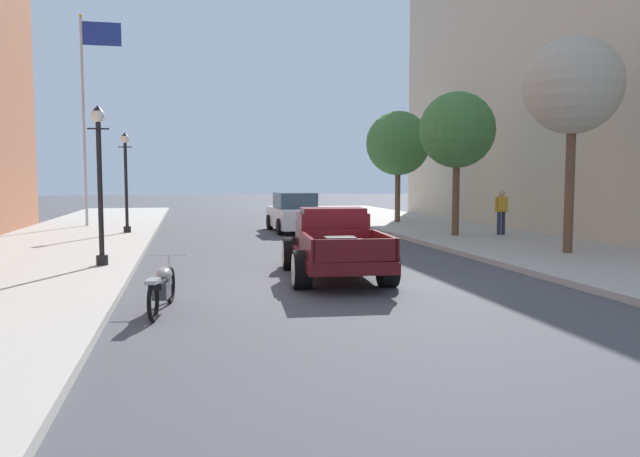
{
  "coord_description": "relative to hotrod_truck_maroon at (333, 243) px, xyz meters",
  "views": [
    {
      "loc": [
        -3.24,
        -12.76,
        2.28
      ],
      "look_at": [
        0.02,
        2.26,
        1.0
      ],
      "focal_mm": 34.51,
      "sensor_mm": 36.0,
      "label": 1
    }
  ],
  "objects": [
    {
      "name": "street_tree_second",
      "position": [
        6.36,
        7.22,
        3.23
      ],
      "size": [
        2.76,
        2.76,
        5.23
      ],
      "color": "brown",
      "rests_on": "sidewalk_right"
    },
    {
      "name": "street_tree_third",
      "position": [
        6.62,
        14.34,
        3.14
      ],
      "size": [
        3.06,
        3.06,
        5.28
      ],
      "color": "brown",
      "rests_on": "sidewalk_right"
    },
    {
      "name": "street_tree_nearest",
      "position": [
        7.24,
        1.68,
        4.04
      ],
      "size": [
        2.7,
        2.7,
        6.03
      ],
      "color": "brown",
      "rests_on": "sidewalk_right"
    },
    {
      "name": "car_background_white",
      "position": [
        1.09,
        11.53,
        0.01
      ],
      "size": [
        1.96,
        4.34,
        1.65
      ],
      "color": "silver",
      "rests_on": "ground"
    },
    {
      "name": "hotrod_truck_maroon",
      "position": [
        0.0,
        0.0,
        0.0
      ],
      "size": [
        2.42,
        5.03,
        1.58
      ],
      "color": "#510F14",
      "rests_on": "ground"
    },
    {
      "name": "motorcycle_parked",
      "position": [
        -3.72,
        -3.15,
        -0.31
      ],
      "size": [
        0.63,
        2.11,
        0.93
      ],
      "color": "black",
      "rests_on": "ground"
    },
    {
      "name": "pedestrian_sidewalk_right",
      "position": [
        8.15,
        7.13,
        0.33
      ],
      "size": [
        0.53,
        0.22,
        1.65
      ],
      "color": "#232847",
      "rests_on": "sidewalk_right"
    },
    {
      "name": "flagpole",
      "position": [
        -7.41,
        14.92,
        5.02
      ],
      "size": [
        1.74,
        0.16,
        9.16
      ],
      "color": "#B2B2B7",
      "rests_on": "sidewalk_left"
    },
    {
      "name": "street_lamp_far",
      "position": [
        -5.57,
        11.0,
        1.63
      ],
      "size": [
        0.5,
        0.32,
        3.85
      ],
      "color": "black",
      "rests_on": "sidewalk_left"
    },
    {
      "name": "street_lamp_near",
      "position": [
        -5.33,
        1.86,
        1.63
      ],
      "size": [
        0.5,
        0.32,
        3.85
      ],
      "color": "black",
      "rests_on": "sidewalk_left"
    },
    {
      "name": "sidewalk_right",
      "position": [
        7.2,
        -1.0,
        -0.68
      ],
      "size": [
        5.5,
        64.0,
        0.15
      ],
      "primitive_type": "cube",
      "color": "#ADA89E",
      "rests_on": "ground"
    },
    {
      "name": "ground_plane",
      "position": [
        -0.05,
        -1.0,
        -0.75
      ],
      "size": [
        140.0,
        140.0,
        0.0
      ],
      "primitive_type": "plane",
      "color": "#47474C"
    }
  ]
}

